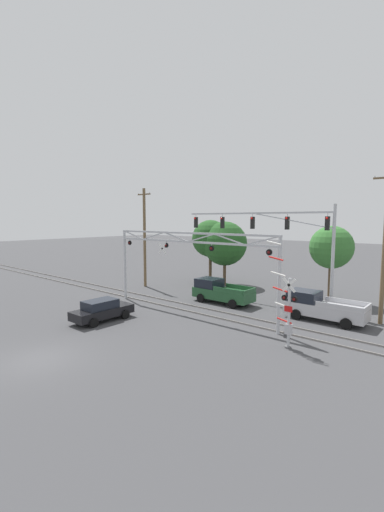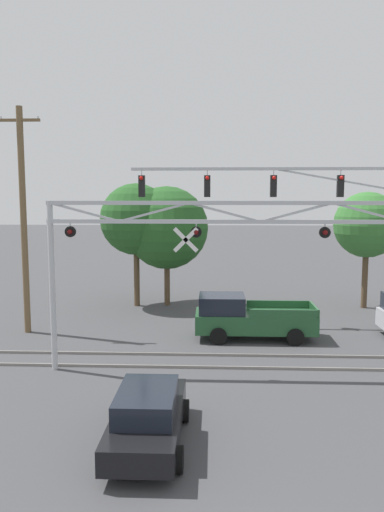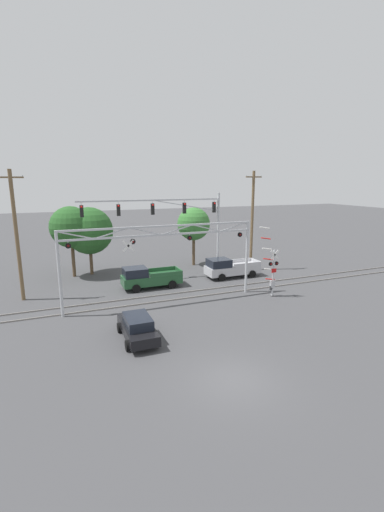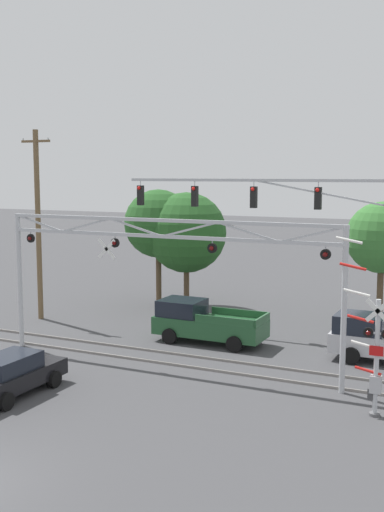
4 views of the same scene
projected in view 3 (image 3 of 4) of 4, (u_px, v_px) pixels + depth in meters
ground_plane at (234, 380)px, 16.13m from camera, size 200.00×200.00×0.00m
rail_track_near at (162, 301)px, 26.58m from camera, size 80.00×0.08×0.10m
rail_track_far at (157, 296)px, 27.88m from camera, size 80.00×0.08×0.10m
crossing_gantry at (162, 245)px, 25.35m from camera, size 14.73×0.26×6.02m
crossing_signal_mast at (272, 273)px, 27.44m from camera, size 1.86×0.35×5.79m
traffic_signal_span at (180, 217)px, 32.91m from camera, size 13.74×0.39×8.06m
pickup_truck_lead at (148, 278)px, 29.92m from camera, size 5.16×2.19×1.91m
pickup_truck_following at (230, 268)px, 33.27m from camera, size 5.33×2.19×1.91m
sedan_waiting at (138, 327)px, 20.20m from camera, size 1.93×4.27×1.47m
utility_pole_left at (17, 235)px, 25.94m from camera, size 1.80×0.28×10.06m
utility_pole_right at (252, 220)px, 35.10m from camera, size 1.80×0.28×10.20m
background_tree_beyond_span at (194, 224)px, 37.36m from camera, size 3.59×3.59×6.41m
background_tree_far_left_verge at (89, 231)px, 33.64m from camera, size 4.64×4.64×6.73m
background_tree_far_right_verge at (71, 227)px, 32.67m from camera, size 3.98×3.98×6.89m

